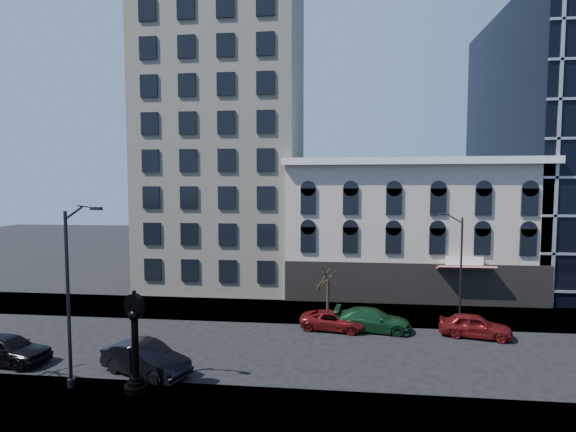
# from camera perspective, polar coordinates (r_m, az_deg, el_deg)

# --- Properties ---
(ground) EXTENTS (160.00, 160.00, 0.00)m
(ground) POSITION_cam_1_polar(r_m,az_deg,el_deg) (27.16, -5.35, -17.65)
(ground) COLOR black
(ground) RESTS_ON ground
(sidewalk_far) EXTENTS (160.00, 6.00, 0.12)m
(sidewalk_far) POSITION_cam_1_polar(r_m,az_deg,el_deg) (34.59, -2.66, -12.76)
(sidewalk_far) COLOR gray
(sidewalk_far) RESTS_ON ground
(sidewalk_near) EXTENTS (160.00, 6.00, 0.12)m
(sidewalk_near) POSITION_cam_1_polar(r_m,az_deg,el_deg) (20.11, -10.38, -25.68)
(sidewalk_near) COLOR gray
(sidewalk_near) RESTS_ON ground
(cream_tower) EXTENTS (15.90, 15.40, 42.50)m
(cream_tower) POSITION_cam_1_polar(r_m,az_deg,el_deg) (46.01, -8.41, 15.58)
(cream_tower) COLOR beige
(cream_tower) RESTS_ON ground
(victorian_row) EXTENTS (22.60, 11.19, 12.50)m
(victorian_row) POSITION_cam_1_polar(r_m,az_deg,el_deg) (41.42, 15.71, -1.76)
(victorian_row) COLOR #C1B19F
(victorian_row) RESTS_ON ground
(street_clock) EXTENTS (1.13, 1.13, 4.96)m
(street_clock) POSITION_cam_1_polar(r_m,az_deg,el_deg) (22.31, -20.17, -16.28)
(street_clock) COLOR black
(street_clock) RESTS_ON sidewalk_near
(street_lamp_near) EXTENTS (2.36, 0.78, 9.23)m
(street_lamp_near) POSITION_cam_1_polar(r_m,az_deg,el_deg) (22.40, -26.87, -3.92)
(street_lamp_near) COLOR black
(street_lamp_near) RESTS_ON sidewalk_near
(street_lamp_far) EXTENTS (2.10, 0.64, 8.17)m
(street_lamp_far) POSITION_cam_1_polar(r_m,az_deg,el_deg) (32.26, 21.62, -2.93)
(street_lamp_far) COLOR black
(street_lamp_far) RESTS_ON sidewalk_far
(bare_tree_far) EXTENTS (2.67, 2.67, 4.58)m
(bare_tree_far) POSITION_cam_1_polar(r_m,az_deg,el_deg) (31.99, 5.49, -7.66)
(bare_tree_far) COLOR #2E2517
(bare_tree_far) RESTS_ON sidewalk_far
(car_near_a) EXTENTS (5.05, 2.36, 1.67)m
(car_near_a) POSITION_cam_1_polar(r_m,az_deg,el_deg) (29.48, -34.06, -14.83)
(car_near_a) COLOR black
(car_near_a) RESTS_ON ground
(car_near_b) EXTENTS (5.39, 3.53, 1.68)m
(car_near_b) POSITION_cam_1_polar(r_m,az_deg,el_deg) (24.72, -18.87, -17.99)
(car_near_b) COLOR black
(car_near_b) RESTS_ON ground
(car_far_a) EXTENTS (4.84, 2.72, 1.28)m
(car_far_a) POSITION_cam_1_polar(r_m,az_deg,el_deg) (30.38, 6.20, -14.01)
(car_far_a) COLOR maroon
(car_far_a) RESTS_ON ground
(car_far_b) EXTENTS (5.51, 2.82, 1.53)m
(car_far_b) POSITION_cam_1_polar(r_m,az_deg,el_deg) (30.54, 11.50, -13.72)
(car_far_b) COLOR #143F1E
(car_far_b) RESTS_ON ground
(car_far_c) EXTENTS (4.81, 2.71, 1.55)m
(car_far_c) POSITION_cam_1_polar(r_m,az_deg,el_deg) (31.36, 24.18, -13.50)
(car_far_c) COLOR maroon
(car_far_c) RESTS_ON ground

